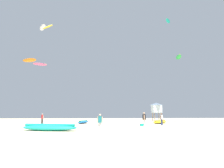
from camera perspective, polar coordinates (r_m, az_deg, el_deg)
ground_plane at (r=12.33m, az=8.91°, el=-16.31°), size 120.00×120.00×0.00m
person_foreground at (r=17.71m, az=-3.69°, el=-11.20°), size 0.50×0.36×1.58m
person_midground at (r=33.65m, az=-20.47°, el=-9.61°), size 0.44×0.39×1.65m
person_left at (r=23.36m, az=9.77°, el=-10.31°), size 0.40×0.58×1.77m
person_right at (r=27.79m, az=14.87°, el=-10.04°), size 0.46×0.39×1.68m
kite_grounded_near at (r=32.71m, az=-8.78°, el=-11.36°), size 2.29×4.35×0.54m
kite_grounded_mid at (r=19.19m, az=-18.51°, el=-12.42°), size 5.62×2.84×0.70m
kite_grounded_far at (r=33.11m, az=14.40°, el=-11.11°), size 4.01×4.35×0.56m
lifeguard_tower at (r=44.60m, az=13.40°, el=-6.99°), size 2.30×2.30×4.15m
cooler_box at (r=25.41m, az=9.21°, el=-12.20°), size 0.56×0.36×0.32m
gear_bag at (r=23.47m, az=-15.46°, el=-12.25°), size 0.56×0.36×0.32m
kite_aloft_1 at (r=53.89m, az=-20.38°, el=15.83°), size 2.91×4.23×0.60m
kite_aloft_2 at (r=42.48m, az=19.62°, el=7.73°), size 1.82×3.48×0.59m
kite_aloft_4 at (r=43.58m, az=-23.85°, el=6.66°), size 3.50×2.20×0.85m
kite_aloft_5 at (r=58.80m, az=16.66°, el=17.97°), size 2.60×2.96×0.74m
kite_aloft_6 at (r=38.45m, az=-19.02°, el=16.13°), size 2.72×2.45×0.70m
kite_aloft_8 at (r=50.43m, az=-21.10°, el=5.67°), size 3.41×2.00×0.69m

